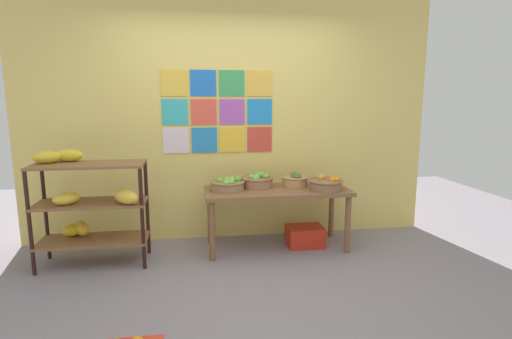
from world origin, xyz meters
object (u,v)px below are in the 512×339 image
fruit_basket_left (228,184)px  fruit_basket_centre (295,180)px  fruit_basket_back_right (257,181)px  banana_shelf_unit (87,200)px  produce_crate_under_table (305,236)px  display_table (277,196)px  fruit_basket_back_left (326,184)px

fruit_basket_left → fruit_basket_centre: bearing=6.9°
fruit_basket_back_right → fruit_basket_centre: fruit_basket_back_right is taller
fruit_basket_centre → fruit_basket_left: size_ratio=0.80×
banana_shelf_unit → produce_crate_under_table: size_ratio=2.84×
fruit_basket_back_right → banana_shelf_unit: bearing=-170.8°
produce_crate_under_table → banana_shelf_unit: bearing=-175.9°
display_table → banana_shelf_unit: bearing=-175.7°
fruit_basket_back_left → produce_crate_under_table: (-0.18, 0.13, -0.61)m
fruit_basket_back_right → fruit_basket_left: bearing=-161.9°
fruit_basket_back_left → fruit_basket_centre: bearing=140.3°
display_table → fruit_basket_back_left: (0.50, -0.11, 0.15)m
display_table → fruit_basket_back_right: size_ratio=4.21×
display_table → produce_crate_under_table: bearing=3.4°
fruit_basket_centre → fruit_basket_back_right: bearing=177.6°
banana_shelf_unit → fruit_basket_back_left: (2.36, 0.03, 0.08)m
fruit_basket_left → produce_crate_under_table: (0.84, -0.01, -0.60)m
fruit_basket_back_left → fruit_basket_left: bearing=172.1°
produce_crate_under_table → fruit_basket_centre: bearing=135.6°
fruit_basket_left → display_table: bearing=-3.0°
fruit_basket_back_right → fruit_basket_centre: bearing=-2.4°
fruit_basket_back_right → fruit_basket_back_left: (0.69, -0.25, -0.00)m
banana_shelf_unit → produce_crate_under_table: banana_shelf_unit is taller
fruit_basket_centre → fruit_basket_back_left: size_ratio=0.81×
banana_shelf_unit → fruit_basket_back_left: 2.36m
display_table → fruit_basket_centre: (0.22, 0.12, 0.15)m
produce_crate_under_table → fruit_basket_back_left: bearing=-36.8°
fruit_basket_left → banana_shelf_unit: bearing=-173.0°
banana_shelf_unit → fruit_basket_back_left: size_ratio=3.09×
banana_shelf_unit → fruit_basket_left: 1.36m
banana_shelf_unit → fruit_basket_centre: banana_shelf_unit is taller
banana_shelf_unit → display_table: banana_shelf_unit is taller
fruit_basket_centre → banana_shelf_unit: bearing=-173.1°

